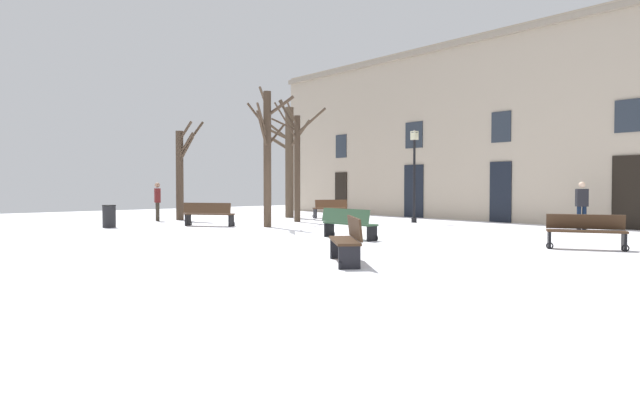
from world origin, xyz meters
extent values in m
plane|color=white|center=(0.00, 0.00, 0.00)|extent=(37.91, 37.91, 0.00)
cube|color=tan|center=(0.00, 10.16, 4.03)|extent=(23.69, 0.40, 8.05)
cube|color=gray|center=(0.00, 9.91, 7.80)|extent=(23.69, 0.30, 0.24)
cube|color=black|center=(-7.34, 9.94, 1.13)|extent=(0.91, 0.08, 2.25)
cube|color=#262D38|center=(-7.34, 9.94, 3.68)|extent=(0.82, 0.06, 1.26)
cube|color=black|center=(-2.26, 9.94, 1.26)|extent=(1.13, 0.08, 2.52)
cube|color=#262D38|center=(-2.26, 9.94, 3.95)|extent=(1.01, 0.06, 1.25)
cube|color=black|center=(2.32, 9.94, 1.26)|extent=(0.97, 0.08, 2.52)
cube|color=#262D38|center=(2.32, 9.94, 3.96)|extent=(0.87, 0.06, 1.27)
cube|color=black|center=(7.14, 9.94, 1.29)|extent=(0.94, 0.08, 2.58)
cube|color=#262D38|center=(7.14, 9.94, 3.95)|extent=(0.85, 0.06, 1.14)
cylinder|color=#423326|center=(-7.82, 0.56, 1.97)|extent=(0.33, 0.33, 3.94)
cylinder|color=#423326|center=(-7.45, 0.69, 3.35)|extent=(0.83, 0.40, 1.01)
cylinder|color=#423326|center=(-7.50, 0.68, 3.92)|extent=(0.76, 0.38, 0.86)
cylinder|color=#423326|center=(-7.72, 1.09, 3.65)|extent=(0.31, 1.17, 1.55)
cylinder|color=#423326|center=(-7.56, 0.75, 3.13)|extent=(0.67, 0.55, 1.14)
cylinder|color=#423326|center=(-1.95, 1.12, 2.49)|extent=(0.28, 0.28, 4.98)
cylinder|color=#423326|center=(-1.52, 1.39, 4.41)|extent=(0.98, 0.66, 0.75)
cylinder|color=#423326|center=(-2.47, 1.32, 4.85)|extent=(1.13, 0.51, 1.01)
cylinder|color=#423326|center=(-1.73, 0.75, 3.51)|extent=(0.57, 0.86, 1.36)
cylinder|color=#423326|center=(-1.61, 0.67, 3.83)|extent=(0.78, 1.00, 1.17)
cylinder|color=#423326|center=(-1.96, 0.70, 4.03)|extent=(0.11, 0.90, 0.92)
cylinder|color=#423326|center=(-1.93, 1.50, 3.40)|extent=(0.13, 0.81, 0.90)
cylinder|color=#4C3D2D|center=(-6.05, 5.34, 2.62)|extent=(0.40, 0.40, 5.24)
cylinder|color=#4C3D2D|center=(-6.44, 5.38, 5.10)|extent=(0.86, 0.19, 1.24)
cylinder|color=#4C3D2D|center=(-6.55, 5.08, 3.98)|extent=(1.10, 0.65, 0.64)
cylinder|color=#4C3D2D|center=(-6.69, 5.85, 4.03)|extent=(1.39, 1.15, 0.98)
cylinder|color=#4C3D2D|center=(-5.43, 5.44, 3.91)|extent=(1.37, 0.34, 1.32)
cylinder|color=#4C3D2D|center=(-6.59, 5.21, 3.53)|extent=(1.18, 0.43, 0.72)
cylinder|color=#4C3D2D|center=(-6.37, 4.97, 4.07)|extent=(0.76, 0.87, 0.85)
cylinder|color=#423326|center=(-3.48, 3.75, 2.23)|extent=(0.26, 0.26, 4.46)
cylinder|color=#423326|center=(-3.20, 3.26, 4.46)|extent=(0.64, 1.06, 1.00)
cylinder|color=#423326|center=(-2.77, 3.91, 4.18)|extent=(1.49, 0.41, 1.00)
cylinder|color=#423326|center=(-3.99, 3.67, 4.50)|extent=(1.12, 0.26, 1.42)
cylinder|color=#423326|center=(-3.46, 3.15, 4.16)|extent=(0.11, 1.26, 1.51)
cylinder|color=#423326|center=(-3.96, 3.45, 4.10)|extent=(1.04, 0.70, 0.62)
cylinder|color=black|center=(0.06, 7.10, 1.70)|extent=(0.10, 0.10, 3.41)
cylinder|color=black|center=(0.06, 7.10, 0.10)|extent=(0.22, 0.22, 0.20)
cube|color=beige|center=(0.06, 7.10, 3.59)|extent=(0.24, 0.24, 0.36)
cone|color=black|center=(0.06, 7.10, 3.77)|extent=(0.30, 0.30, 0.14)
cylinder|color=black|center=(-5.53, -3.37, 0.40)|extent=(0.46, 0.46, 0.79)
torus|color=black|center=(-5.53, -3.37, 0.81)|extent=(0.49, 0.49, 0.04)
cube|color=#3D2819|center=(8.75, 2.81, 0.44)|extent=(1.71, 1.23, 0.05)
cube|color=#3D2819|center=(8.65, 2.97, 0.66)|extent=(1.55, 0.97, 0.36)
cube|color=black|center=(8.05, 2.40, 0.22)|extent=(0.24, 0.34, 0.44)
torus|color=black|center=(8.13, 2.27, 0.08)|extent=(0.16, 0.11, 0.17)
cube|color=black|center=(9.45, 3.23, 0.22)|extent=(0.24, 0.34, 0.44)
torus|color=black|center=(9.52, 3.09, 0.08)|extent=(0.16, 0.11, 0.17)
cube|color=#3D2819|center=(-3.76, -0.26, 0.46)|extent=(1.80, 1.46, 0.05)
cube|color=#3D2819|center=(-3.64, -0.43, 0.69)|extent=(1.59, 1.16, 0.39)
cube|color=black|center=(-3.04, 0.25, 0.23)|extent=(0.28, 0.37, 0.46)
torus|color=black|center=(-3.14, 0.39, 0.08)|extent=(0.16, 0.12, 0.17)
cube|color=black|center=(-4.48, -0.77, 0.23)|extent=(0.28, 0.37, 0.46)
torus|color=black|center=(-4.58, -0.63, 0.08)|extent=(0.16, 0.12, 0.17)
cube|color=#2D4C33|center=(3.17, 0.35, 0.44)|extent=(1.88, 0.40, 0.05)
cube|color=#2D4C33|center=(3.17, 0.17, 0.67)|extent=(1.88, 0.11, 0.39)
cube|color=black|center=(4.05, 0.35, 0.22)|extent=(0.06, 0.36, 0.44)
torus|color=black|center=(4.05, 0.50, 0.08)|extent=(0.17, 0.03, 0.17)
cube|color=black|center=(2.29, 0.36, 0.22)|extent=(0.06, 0.36, 0.44)
torus|color=black|center=(2.29, 0.51, 0.08)|extent=(0.17, 0.03, 0.17)
cube|color=#51331E|center=(-4.63, 6.65, 0.46)|extent=(0.96, 1.64, 0.05)
cube|color=#51331E|center=(-4.46, 6.58, 0.68)|extent=(0.68, 1.53, 0.37)
cube|color=black|center=(-4.36, 7.34, 0.23)|extent=(0.36, 0.19, 0.46)
torus|color=black|center=(-4.51, 7.39, 0.08)|extent=(0.09, 0.17, 0.17)
cube|color=black|center=(-4.90, 5.96, 0.23)|extent=(0.36, 0.19, 0.46)
torus|color=black|center=(-5.04, 6.02, 0.08)|extent=(0.09, 0.17, 0.17)
cube|color=#3D2819|center=(6.61, -3.14, 0.45)|extent=(1.53, 1.29, 0.05)
cube|color=#3D2819|center=(6.74, -2.98, 0.71)|extent=(1.32, 1.00, 0.43)
cube|color=black|center=(6.03, -2.72, 0.23)|extent=(0.29, 0.36, 0.45)
torus|color=black|center=(5.93, -2.86, 0.08)|extent=(0.15, 0.12, 0.17)
cube|color=black|center=(7.20, -3.57, 0.23)|extent=(0.29, 0.36, 0.45)
torus|color=black|center=(7.10, -3.71, 0.08)|extent=(0.15, 0.12, 0.17)
cylinder|color=black|center=(6.06, 8.69, 0.40)|extent=(0.14, 0.14, 0.80)
cylinder|color=black|center=(6.19, 8.82, 0.40)|extent=(0.14, 0.14, 0.80)
cube|color=black|center=(6.12, 8.75, 1.11)|extent=(0.43, 0.42, 0.62)
sphere|color=beige|center=(6.12, 8.75, 1.56)|extent=(0.22, 0.22, 0.22)
cylinder|color=#2D271E|center=(-7.65, -0.55, 0.40)|extent=(0.14, 0.14, 0.80)
cylinder|color=#2D271E|center=(-7.82, -0.49, 0.40)|extent=(0.14, 0.14, 0.80)
cube|color=#591919|center=(-7.74, -0.52, 1.10)|extent=(0.43, 0.32, 0.61)
sphere|color=#9E755B|center=(-7.74, -0.52, 1.55)|extent=(0.22, 0.22, 0.22)
camera|label=1|loc=(14.25, -10.43, 1.54)|focal=30.26mm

